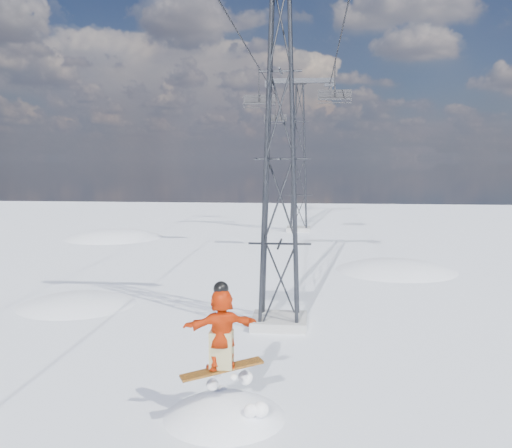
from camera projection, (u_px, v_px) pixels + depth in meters
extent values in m
plane|color=white|center=(214.00, 444.00, 11.04)|extent=(120.00, 120.00, 0.00)
sphere|color=white|center=(118.00, 380.00, 41.09)|extent=(22.00, 22.00, 22.00)
cube|color=#999999|center=(279.00, 321.00, 18.85)|extent=(1.80, 1.80, 0.30)
cube|color=#999999|center=(299.00, 229.00, 43.56)|extent=(1.80, 1.80, 0.30)
cube|color=#27292E|center=(300.00, 81.00, 42.29)|extent=(5.00, 0.35, 0.35)
cube|color=#27292E|center=(270.00, 84.00, 42.53)|extent=(0.80, 0.25, 0.50)
cube|color=#27292E|center=(330.00, 83.00, 42.10)|extent=(0.80, 0.25, 0.50)
cylinder|color=black|center=(251.00, 54.00, 29.21)|extent=(0.06, 51.00, 0.06)
cylinder|color=black|center=(337.00, 52.00, 28.78)|extent=(0.06, 51.00, 0.06)
cube|color=#B16417|center=(222.00, 369.00, 11.80)|extent=(1.72, 1.05, 0.24)
imported|color=red|center=(222.00, 329.00, 11.70)|extent=(1.64, 1.02, 1.69)
cube|color=#93895A|center=(222.00, 350.00, 11.75)|extent=(0.57, 0.51, 0.78)
sphere|color=black|center=(221.00, 289.00, 11.61)|extent=(0.32, 0.32, 0.32)
cylinder|color=black|center=(335.00, 80.00, 31.47)|extent=(0.07, 0.07, 2.06)
cube|color=black|center=(335.00, 99.00, 31.58)|extent=(1.87, 0.42, 0.07)
cube|color=black|center=(335.00, 94.00, 31.75)|extent=(1.87, 0.06, 0.51)
cylinder|color=black|center=(335.00, 103.00, 31.38)|extent=(1.87, 0.06, 0.06)
cylinder|color=black|center=(335.00, 92.00, 31.27)|extent=(1.87, 0.05, 0.05)
cylinder|color=black|center=(259.00, 86.00, 33.80)|extent=(0.08, 0.08, 2.09)
cube|color=black|center=(259.00, 104.00, 33.92)|extent=(1.90, 0.43, 0.08)
cube|color=black|center=(259.00, 99.00, 34.10)|extent=(1.90, 0.06, 0.52)
cylinder|color=black|center=(259.00, 107.00, 33.71)|extent=(1.90, 0.06, 0.06)
cylinder|color=black|center=(259.00, 97.00, 33.60)|extent=(1.90, 0.05, 0.05)
cylinder|color=black|center=(275.00, 108.00, 48.33)|extent=(0.08, 0.08, 2.16)
cube|color=black|center=(275.00, 121.00, 48.46)|extent=(1.97, 0.44, 0.08)
cube|color=black|center=(275.00, 118.00, 48.64)|extent=(1.97, 0.06, 0.54)
cylinder|color=black|center=(275.00, 124.00, 48.24)|extent=(1.97, 0.06, 0.06)
cylinder|color=black|center=(275.00, 117.00, 48.13)|extent=(1.97, 0.05, 0.05)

